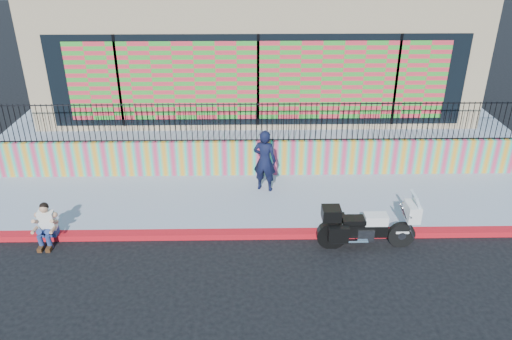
{
  "coord_description": "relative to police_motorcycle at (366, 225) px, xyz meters",
  "views": [
    {
      "loc": [
        -0.32,
        -10.58,
        7.08
      ],
      "look_at": [
        -0.11,
        1.2,
        1.29
      ],
      "focal_mm": 35.0,
      "sensor_mm": 36.0,
      "label": 1
    }
  ],
  "objects": [
    {
      "name": "ground",
      "position": [
        -2.5,
        0.47,
        -0.61
      ],
      "size": [
        90.0,
        90.0,
        0.0
      ],
      "primitive_type": "plane",
      "color": "black",
      "rests_on": "ground"
    },
    {
      "name": "seated_man",
      "position": [
        -7.75,
        0.23,
        -0.16
      ],
      "size": [
        0.54,
        0.71,
        1.06
      ],
      "color": "navy",
      "rests_on": "ground"
    },
    {
      "name": "police_motorcycle",
      "position": [
        0.0,
        0.0,
        0.0
      ],
      "size": [
        2.36,
        0.78,
        1.47
      ],
      "color": "black",
      "rests_on": "ground"
    },
    {
      "name": "metal_fence",
      "position": [
        -2.5,
        3.72,
        1.24
      ],
      "size": [
        15.8,
        0.04,
        1.2
      ],
      "primitive_type": null,
      "color": "black",
      "rests_on": "mural_wall"
    },
    {
      "name": "sidewalk",
      "position": [
        -2.5,
        2.12,
        -0.54
      ],
      "size": [
        16.0,
        3.0,
        0.15
      ],
      "primitive_type": "cube",
      "color": "#99A1B8",
      "rests_on": "ground"
    },
    {
      "name": "red_curb",
      "position": [
        -2.5,
        0.47,
        -0.54
      ],
      "size": [
        16.0,
        0.3,
        0.15
      ],
      "primitive_type": "cube",
      "color": "red",
      "rests_on": "ground"
    },
    {
      "name": "mural_wall",
      "position": [
        -2.5,
        3.72,
        0.09
      ],
      "size": [
        16.0,
        0.2,
        1.1
      ],
      "primitive_type": "cube",
      "color": "#D83863",
      "rests_on": "sidewalk"
    },
    {
      "name": "police_officer",
      "position": [
        -2.34,
        2.72,
        0.45
      ],
      "size": [
        0.77,
        0.63,
        1.83
      ],
      "primitive_type": "imported",
      "rotation": [
        0.0,
        0.0,
        2.81
      ],
      "color": "black",
      "rests_on": "sidewalk"
    },
    {
      "name": "storefront_building",
      "position": [
        -2.5,
        8.6,
        2.63
      ],
      "size": [
        14.0,
        8.06,
        4.0
      ],
      "color": "tan",
      "rests_on": "elevated_platform"
    },
    {
      "name": "elevated_platform",
      "position": [
        -2.5,
        8.82,
        0.01
      ],
      "size": [
        16.0,
        10.0,
        1.25
      ],
      "primitive_type": "cube",
      "color": "#99A1B8",
      "rests_on": "ground"
    }
  ]
}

